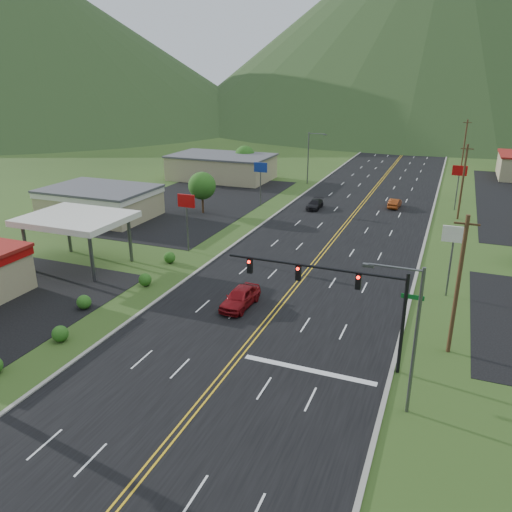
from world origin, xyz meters
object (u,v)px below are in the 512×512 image
at_px(car_red_near, 240,298).
at_px(car_dark_mid, 315,205).
at_px(traffic_signal, 342,289).
at_px(gas_canopy, 76,220).
at_px(streetlight_east, 410,331).
at_px(streetlight_west, 310,154).
at_px(car_red_far, 395,203).

height_order(car_red_near, car_dark_mid, car_red_near).
bearing_deg(traffic_signal, gas_canopy, 164.30).
height_order(streetlight_east, streetlight_west, same).
distance_m(gas_canopy, car_red_near, 19.61).
xyz_separation_m(streetlight_west, gas_canopy, (-10.32, -48.00, -0.31)).
xyz_separation_m(car_dark_mid, car_red_far, (10.71, 4.92, 0.04)).
bearing_deg(traffic_signal, streetlight_west, 107.97).
bearing_deg(car_dark_mid, gas_canopy, -117.71).
bearing_deg(car_red_far, streetlight_west, -33.12).
distance_m(streetlight_west, gas_canopy, 49.10).
distance_m(traffic_signal, gas_canopy, 29.59).
height_order(streetlight_east, car_red_far, streetlight_east).
bearing_deg(car_red_far, streetlight_east, 100.60).
relative_size(car_dark_mid, car_red_far, 1.08).
bearing_deg(traffic_signal, car_red_near, 151.58).
relative_size(streetlight_west, car_red_near, 1.82).
distance_m(traffic_signal, car_red_far, 44.27).
bearing_deg(car_red_far, traffic_signal, 95.22).
bearing_deg(streetlight_west, traffic_signal, -72.03).
bearing_deg(car_red_far, gas_canopy, 56.35).
bearing_deg(car_red_near, streetlight_west, 102.29).
distance_m(streetlight_east, gas_canopy, 35.28).
distance_m(streetlight_west, car_red_far, 20.87).
relative_size(streetlight_west, car_dark_mid, 2.05).
distance_m(traffic_signal, car_red_near, 11.71).
bearing_deg(car_red_near, car_dark_mid, 97.52).
relative_size(streetlight_east, gas_canopy, 0.90).
height_order(car_red_near, car_red_far, car_red_near).
bearing_deg(car_red_far, car_red_near, 81.64).
relative_size(traffic_signal, streetlight_west, 1.46).
bearing_deg(streetlight_east, car_red_near, 147.24).
bearing_deg(streetlight_east, car_dark_mid, 111.67).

